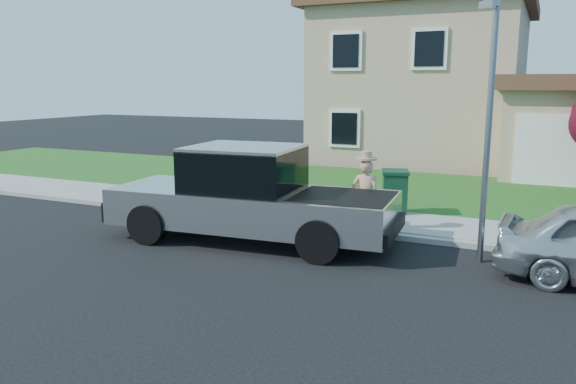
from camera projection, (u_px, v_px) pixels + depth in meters
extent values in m
plane|color=black|center=(238.00, 263.00, 10.65)|extent=(80.00, 80.00, 0.00)
cube|color=gray|center=(339.00, 230.00, 12.81)|extent=(40.00, 0.20, 0.12)
cube|color=gray|center=(354.00, 219.00, 13.79)|extent=(40.00, 2.00, 0.15)
cube|color=#175119|center=(398.00, 189.00, 17.81)|extent=(40.00, 7.00, 0.10)
cube|color=tan|center=(425.00, 87.00, 25.20)|extent=(8.00, 9.00, 6.40)
cube|color=#4C2D1E|center=(429.00, 8.00, 24.56)|extent=(8.80, 9.80, 0.50)
cube|color=white|center=(346.00, 51.00, 21.78)|extent=(1.30, 0.10, 1.50)
cube|color=white|center=(429.00, 49.00, 20.47)|extent=(1.30, 0.10, 1.50)
cube|color=black|center=(345.00, 128.00, 22.35)|extent=(1.30, 0.10, 1.50)
cylinder|color=black|center=(148.00, 224.00, 11.87)|extent=(0.87, 0.39, 0.85)
cylinder|color=black|center=(194.00, 206.00, 13.68)|extent=(0.87, 0.39, 0.85)
cylinder|color=black|center=(319.00, 241.00, 10.59)|extent=(0.87, 0.39, 0.85)
cylinder|color=black|center=(345.00, 218.00, 12.39)|extent=(0.87, 0.39, 0.85)
cube|color=#ACAEB3|center=(252.00, 207.00, 12.05)|extent=(6.22, 2.60, 0.77)
cube|color=black|center=(244.00, 170.00, 11.95)|extent=(2.39, 2.15, 0.91)
cube|color=#ACAEB3|center=(244.00, 148.00, 11.86)|extent=(2.39, 2.15, 0.09)
cube|color=black|center=(343.00, 197.00, 11.29)|extent=(2.05, 1.96, 0.06)
cube|color=black|center=(132.00, 204.00, 13.11)|extent=(0.29, 2.03, 0.43)
cube|color=black|center=(394.00, 229.00, 11.04)|extent=(0.29, 2.03, 0.27)
cube|color=black|center=(232.00, 166.00, 13.32)|extent=(0.15, 0.24, 0.19)
imported|color=tan|center=(365.00, 198.00, 12.37)|extent=(0.66, 0.46, 1.73)
cylinder|color=tan|center=(367.00, 158.00, 12.20)|extent=(0.46, 0.46, 0.05)
cylinder|color=tan|center=(367.00, 155.00, 12.19)|extent=(0.23, 0.23, 0.16)
cube|color=#0E351D|center=(395.00, 193.00, 14.15)|extent=(0.78, 0.84, 0.99)
cube|color=#0E351D|center=(395.00, 172.00, 14.04)|extent=(0.85, 0.91, 0.08)
cylinder|color=slate|center=(488.00, 138.00, 10.27)|extent=(0.11, 0.11, 4.73)
cube|color=slate|center=(492.00, 2.00, 9.64)|extent=(0.23, 0.53, 0.11)
cube|color=slate|center=(487.00, 5.00, 9.48)|extent=(0.27, 0.22, 0.11)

